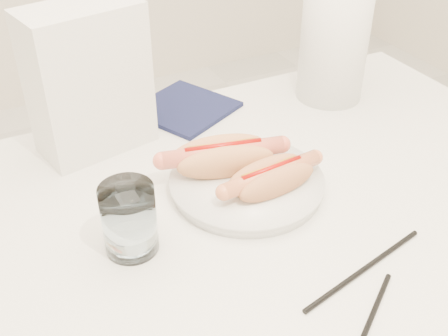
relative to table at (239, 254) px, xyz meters
name	(u,v)px	position (x,y,z in m)	size (l,w,h in m)	color
table	(239,254)	(0.00, 0.00, 0.00)	(1.20, 0.80, 0.75)	silver
plate	(247,185)	(0.05, 0.07, 0.07)	(0.23, 0.23, 0.02)	white
hotdog_left	(223,157)	(0.03, 0.11, 0.10)	(0.20, 0.11, 0.05)	tan
hotdog_right	(271,178)	(0.07, 0.03, 0.10)	(0.17, 0.08, 0.05)	#CB7F4F
water_glass	(129,219)	(-0.16, 0.02, 0.11)	(0.07, 0.07, 0.10)	white
chopstick_far	(364,269)	(0.10, -0.16, 0.06)	(0.01, 0.01, 0.23)	black
napkin_box	(89,80)	(-0.12, 0.30, 0.18)	(0.19, 0.10, 0.25)	silver
navy_napkin	(184,108)	(0.07, 0.35, 0.06)	(0.17, 0.17, 0.01)	#111535
paper_towel_roll	(336,26)	(0.35, 0.27, 0.21)	(0.13, 0.13, 0.29)	white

